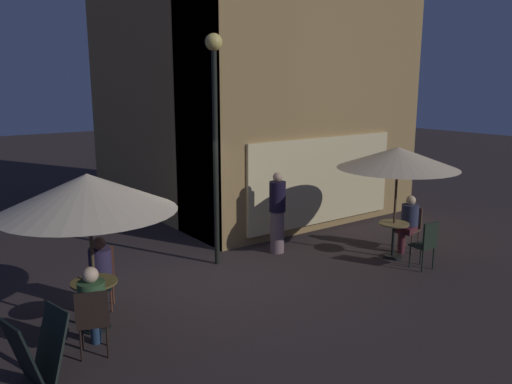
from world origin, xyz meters
name	(u,v)px	position (x,y,z in m)	size (l,w,h in m)	color
ground_plane	(191,280)	(0.00, 0.00, 0.00)	(60.00, 60.00, 0.00)	#302626
cafe_building	(232,43)	(3.35, 3.58, 4.57)	(6.45, 7.89, 9.16)	#A07D4A
street_lamp_near_corner	(215,109)	(0.86, 0.44, 3.10)	(0.32, 0.32, 4.49)	black
menu_sandwich_board	(37,348)	(-3.13, -1.84, 0.45)	(0.74, 0.68, 0.88)	black
cafe_table_0	(393,234)	(4.02, -1.40, 0.50)	(0.62, 0.62, 0.75)	black
cafe_table_1	(95,296)	(-2.08, -0.89, 0.53)	(0.67, 0.67, 0.76)	black
patio_umbrella_0	(398,158)	(4.02, -1.40, 2.10)	(2.44, 2.44, 2.33)	black
patio_umbrella_1	(88,193)	(-2.08, -0.89, 2.08)	(2.50, 2.50, 2.35)	black
cafe_chair_0	(427,242)	(3.95, -2.25, 0.58)	(0.42, 0.42, 0.97)	black
cafe_chair_1	(411,224)	(4.78, -1.27, 0.56)	(0.45, 0.45, 0.94)	#4C3326
cafe_chair_2	(102,272)	(-1.72, -0.18, 0.60)	(0.51, 0.51, 0.99)	brown
cafe_chair_3	(93,317)	(-2.38, -1.66, 0.58)	(0.54, 0.54, 0.96)	black
patron_seated_0	(409,220)	(4.64, -1.29, 0.69)	(0.55, 0.42, 1.22)	#521F27
patron_seated_1	(100,270)	(-1.78, -0.30, 0.69)	(0.48, 0.55, 1.21)	black
patron_seated_2	(93,304)	(-2.33, -1.53, 0.70)	(0.47, 0.54, 1.24)	navy
patron_standing_3	(277,213)	(2.27, 0.29, 0.88)	(0.35, 0.35, 1.75)	#7E6364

